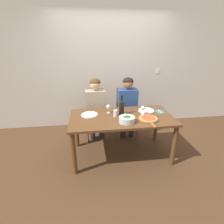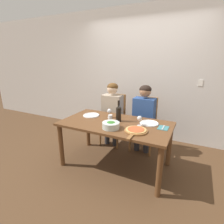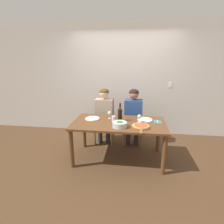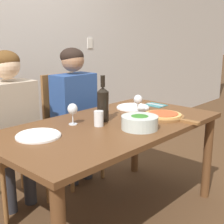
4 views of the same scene
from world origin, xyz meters
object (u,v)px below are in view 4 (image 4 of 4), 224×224
(dinner_plate_left, at_px, (38,135))
(wine_glass_right, at_px, (138,100))
(broccoli_bowl, at_px, (140,122))
(wine_glass_left, at_px, (73,110))
(person_man, at_px, (75,103))
(chair_right, at_px, (68,124))
(person_woman, at_px, (11,116))
(wine_bottle, at_px, (103,103))
(water_tumbler, at_px, (99,118))
(chair_left, at_px, (6,140))
(fork_on_napkin, at_px, (155,105))
(pizza_on_board, at_px, (164,116))
(dinner_plate_right, at_px, (133,107))

(dinner_plate_left, distance_m, wine_glass_right, 0.89)
(broccoli_bowl, distance_m, wine_glass_left, 0.47)
(person_man, xyz_separation_m, dinner_plate_left, (-0.77, -0.54, -0.00))
(chair_right, xyz_separation_m, person_man, (0.00, -0.12, 0.22))
(person_woman, xyz_separation_m, wine_glass_left, (0.19, -0.49, 0.09))
(chair_right, distance_m, wine_bottle, 0.81)
(chair_right, height_order, broccoli_bowl, chair_right)
(person_man, bearing_deg, wine_glass_left, -132.36)
(water_tumbler, bearing_deg, wine_glass_right, 2.63)
(chair_left, relative_size, fork_on_napkin, 5.54)
(broccoli_bowl, bearing_deg, pizza_on_board, 6.43)
(person_woman, bearing_deg, chair_right, 10.39)
(pizza_on_board, bearing_deg, wine_glass_left, 147.88)
(pizza_on_board, distance_m, wine_glass_right, 0.25)
(dinner_plate_left, bearing_deg, water_tumbler, -14.22)
(person_woman, distance_m, water_tumbler, 0.71)
(dinner_plate_right, bearing_deg, broccoli_bowl, -137.02)
(chair_right, xyz_separation_m, pizza_on_board, (0.14, -0.97, 0.22))
(wine_bottle, distance_m, broccoli_bowl, 0.33)
(broccoli_bowl, bearing_deg, wine_bottle, 94.39)
(chair_left, distance_m, person_woman, 0.25)
(wine_bottle, bearing_deg, wine_glass_right, -7.26)
(dinner_plate_left, bearing_deg, chair_right, 40.54)
(person_man, distance_m, dinner_plate_right, 0.54)
(water_tumbler, bearing_deg, chair_right, 65.46)
(wine_glass_left, xyz_separation_m, fork_on_napkin, (0.89, -0.07, -0.10))
(water_tumbler, bearing_deg, wine_bottle, 30.91)
(person_woman, height_order, person_man, same)
(broccoli_bowl, distance_m, dinner_plate_left, 0.66)
(broccoli_bowl, xyz_separation_m, pizza_on_board, (0.35, 0.04, -0.03))
(wine_bottle, bearing_deg, broccoli_bowl, -85.61)
(person_man, distance_m, pizza_on_board, 0.87)
(chair_right, distance_m, pizza_on_board, 1.01)
(person_man, xyz_separation_m, wine_glass_left, (-0.45, -0.49, 0.09))
(dinner_plate_left, height_order, wine_glass_right, wine_glass_right)
(dinner_plate_right, xyz_separation_m, wine_glass_left, (-0.67, -0.00, 0.10))
(wine_bottle, bearing_deg, person_woman, 124.54)
(wine_bottle, xyz_separation_m, pizza_on_board, (0.38, -0.28, -0.12))
(broccoli_bowl, xyz_separation_m, fork_on_napkin, (0.66, 0.33, -0.04))
(broccoli_bowl, height_order, wine_glass_right, wine_glass_right)
(person_man, bearing_deg, wine_bottle, -112.28)
(dinner_plate_right, bearing_deg, person_man, 115.12)
(chair_left, relative_size, broccoli_bowl, 4.05)
(wine_bottle, relative_size, wine_glass_right, 2.21)
(wine_bottle, relative_size, dinner_plate_right, 1.20)
(broccoli_bowl, relative_size, dinner_plate_left, 0.89)
(chair_right, height_order, pizza_on_board, chair_right)
(dinner_plate_right, relative_size, wine_glass_right, 1.84)
(fork_on_napkin, bearing_deg, wine_bottle, -178.59)
(dinner_plate_left, bearing_deg, chair_left, 78.71)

